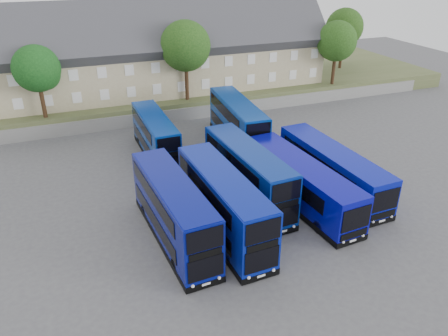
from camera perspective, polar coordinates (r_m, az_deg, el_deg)
The scene contains 15 objects.
ground at distance 31.83m, azimuth 5.28°, elevation -8.24°, with size 120.00×120.00×0.00m, color #4C4C52.
retaining_wall at distance 51.72m, azimuth -6.40°, elevation 6.87°, with size 70.00×0.40×1.50m, color slate.
earth_bank at distance 60.91m, azimuth -8.93°, elevation 10.03°, with size 80.00×20.00×2.00m, color #4D5932.
terrace_row at distance 55.18m, azimuth -11.51°, elevation 14.10°, with size 48.00×10.40×11.20m.
dd_front_left at distance 29.92m, azimuth -6.58°, elevation -5.76°, with size 3.33×11.40×4.47m.
dd_front_mid at distance 30.42m, azimuth -0.09°, elevation -4.89°, with size 3.20×11.54×4.54m.
dd_front_right at distance 34.47m, azimuth 3.09°, elevation -0.93°, with size 3.29×11.40×4.48m.
dd_rear_left at distance 42.45m, azimuth -8.92°, elevation 3.99°, with size 2.49×10.30×4.08m.
dd_rear_right at distance 44.57m, azimuth 1.79°, elevation 5.76°, with size 3.38×11.62×4.56m.
coach_east_a at distance 34.77m, azimuth 9.98°, elevation -1.98°, with size 3.73×12.95×3.49m.
coach_east_b at distance 37.52m, azimuth 13.92°, elevation -0.17°, with size 3.23×12.76×3.46m.
tree_west at distance 49.58m, azimuth -23.09°, elevation 11.68°, with size 4.80×4.80×7.65m.
tree_mid at distance 51.80m, azimuth -4.93°, elevation 15.38°, with size 5.76×5.76×9.18m.
tree_east at distance 60.13m, azimuth 14.55°, elevation 15.59°, with size 5.12×5.12×8.16m.
tree_far at distance 69.13m, azimuth 15.48°, elevation 17.14°, with size 5.44×5.44×8.67m.
Camera 1 is at (-12.03, -23.18, 18.18)m, focal length 35.00 mm.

